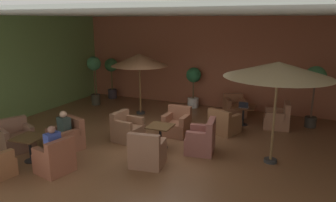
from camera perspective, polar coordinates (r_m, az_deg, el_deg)
The scene contains 27 objects.
ground_plane at distance 9.25m, azimuth -1.18°, elevation -7.65°, with size 11.33×9.16×0.02m, color brown.
wall_back_brick at distance 12.93m, azimuth 7.53°, elevation 6.84°, with size 11.33×0.08×3.59m, color #9A5137.
wall_left_accent at distance 12.23m, azimuth -25.85°, elevation 5.11°, with size 0.08×9.16×3.59m, color #6C8D4B.
ceiling_slab at distance 8.58m, azimuth -1.31°, elevation 15.42°, with size 11.33×9.16×0.06m, color silver.
cafe_table_front_left at distance 10.96m, azimuth 13.33°, elevation -1.56°, with size 0.77×0.77×0.65m.
armchair_front_left_north at distance 12.03m, azimuth 11.76°, elevation -1.13°, with size 1.00×1.02×0.78m.
armchair_front_left_east at distance 10.14m, azimuth 9.96°, elevation -4.02°, with size 1.00×0.99×0.79m.
armchair_front_left_south at distance 11.03m, azimuth 19.04°, elevation -3.04°, with size 0.88×0.83×0.87m.
cafe_table_front_right at distance 8.79m, azimuth -1.38°, elevation -5.49°, with size 0.67×0.67×0.65m.
armchair_front_right_north at distance 9.82m, azimuth 1.59°, elevation -4.25°, with size 0.75×0.72×0.88m.
armchair_front_right_east at distance 9.45m, azimuth -7.34°, elevation -5.15°, with size 0.82×0.78×0.85m.
armchair_front_right_south at distance 7.82m, azimuth -3.74°, elevation -9.29°, with size 0.88×0.85×0.89m.
armchair_front_right_west at distance 8.60m, azimuth 6.04°, elevation -7.00°, with size 0.84×0.89×0.92m.
cafe_table_mid_center at distance 8.68m, azimuth -23.50°, elevation -6.77°, with size 0.74×0.74×0.65m.
armchair_mid_center_north at distance 9.19m, azimuth -17.66°, elevation -6.36°, with size 0.95×0.97×0.86m.
armchair_mid_center_east at distance 9.66m, azimuth -25.48°, elevation -6.09°, with size 0.98×0.99×0.85m.
armchair_mid_center_west at distance 7.94m, azimuth -19.52°, elevation -9.77°, with size 0.83×0.84×0.85m.
patio_umbrella_tall_red at distance 7.86m, azimuth 19.08°, elevation 5.27°, with size 2.52×2.52×2.52m.
patio_umbrella_center_beige at distance 11.72m, azimuth -5.12°, elevation 7.31°, with size 2.07×2.07×2.26m.
potted_tree_left_corner at distance 14.45m, azimuth -10.06°, elevation 5.10°, with size 0.58×0.58×1.79m.
potted_tree_mid_left at distance 13.43m, azimuth -13.03°, elevation 4.98°, with size 0.57×0.57×2.01m.
potted_tree_mid_right at distance 11.27m, azimuth 24.76°, elevation 2.89°, with size 0.67×0.67×2.03m.
potted_tree_right_corner at distance 12.78m, azimuth 4.58°, elevation 3.31°, with size 0.59×0.59×1.62m.
patron_blue_shirt at distance 9.03m, azimuth -18.10°, elevation -3.99°, with size 0.39×0.32×0.67m.
patron_by_window at distance 7.81m, azimuth -19.94°, elevation -6.78°, with size 0.27×0.37×0.67m.
iced_drink_cup at distance 10.95m, azimuth 13.40°, elevation -0.61°, with size 0.08×0.08×0.11m, color white.
open_laptop at distance 10.76m, azimuth 13.39°, elevation -0.89°, with size 0.31×0.23×0.20m.
Camera 1 is at (3.71, -7.74, 3.46)m, focal length 34.11 mm.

